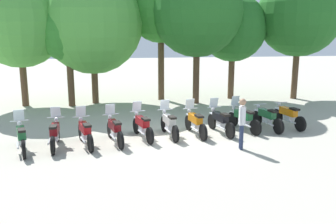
% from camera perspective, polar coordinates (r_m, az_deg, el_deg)
% --- Properties ---
extents(ground_plane, '(80.00, 80.00, 0.00)m').
position_cam_1_polar(ground_plane, '(14.73, 0.26, -3.84)').
color(ground_plane, '#ADA899').
extents(motorcycle_0, '(0.83, 2.13, 1.37)m').
position_cam_1_polar(motorcycle_0, '(13.86, -21.38, -3.57)').
color(motorcycle_0, black).
rests_on(motorcycle_0, ground_plane).
extents(motorcycle_1, '(0.62, 2.19, 1.37)m').
position_cam_1_polar(motorcycle_1, '(13.96, -16.81, -3.13)').
color(motorcycle_1, black).
rests_on(motorcycle_1, ground_plane).
extents(motorcycle_2, '(0.83, 2.13, 1.37)m').
position_cam_1_polar(motorcycle_2, '(13.87, -12.50, -2.97)').
color(motorcycle_2, black).
rests_on(motorcycle_2, ground_plane).
extents(motorcycle_3, '(0.77, 2.15, 1.37)m').
position_cam_1_polar(motorcycle_3, '(14.02, -8.12, -2.63)').
color(motorcycle_3, black).
rests_on(motorcycle_3, ground_plane).
extents(motorcycle_4, '(0.80, 2.14, 1.37)m').
position_cam_1_polar(motorcycle_4, '(14.46, -3.93, -2.06)').
color(motorcycle_4, black).
rests_on(motorcycle_4, ground_plane).
extents(motorcycle_5, '(0.62, 2.18, 1.37)m').
position_cam_1_polar(motorcycle_5, '(14.71, 0.16, -1.77)').
color(motorcycle_5, black).
rests_on(motorcycle_5, ground_plane).
extents(motorcycle_6, '(0.65, 2.17, 1.37)m').
position_cam_1_polar(motorcycle_6, '(14.95, 4.15, -1.57)').
color(motorcycle_6, black).
rests_on(motorcycle_6, ground_plane).
extents(motorcycle_7, '(0.71, 2.16, 1.37)m').
position_cam_1_polar(motorcycle_7, '(15.29, 7.94, -1.34)').
color(motorcycle_7, black).
rests_on(motorcycle_7, ground_plane).
extents(motorcycle_8, '(0.86, 2.12, 1.37)m').
position_cam_1_polar(motorcycle_8, '(15.85, 11.35, -0.97)').
color(motorcycle_8, black).
rests_on(motorcycle_8, ground_plane).
extents(motorcycle_9, '(0.71, 2.16, 0.99)m').
position_cam_1_polar(motorcycle_9, '(16.29, 14.82, -0.83)').
color(motorcycle_9, black).
rests_on(motorcycle_9, ground_plane).
extents(motorcycle_10, '(0.70, 2.16, 0.99)m').
position_cam_1_polar(motorcycle_10, '(16.93, 17.81, -0.51)').
color(motorcycle_10, black).
rests_on(motorcycle_10, ground_plane).
extents(person_0, '(0.27, 0.41, 1.82)m').
position_cam_1_polar(person_0, '(13.27, 11.18, -1.11)').
color(person_0, '#232D4C').
rests_on(person_0, ground_plane).
extents(tree_0, '(4.74, 4.74, 6.84)m').
position_cam_1_polar(tree_0, '(21.66, -21.71, 12.51)').
color(tree_0, brown).
rests_on(tree_0, ground_plane).
extents(tree_1, '(3.25, 3.25, 5.66)m').
position_cam_1_polar(tree_1, '(20.88, -14.97, 11.75)').
color(tree_1, brown).
rests_on(tree_1, ground_plane).
extents(tree_2, '(5.51, 5.51, 7.19)m').
position_cam_1_polar(tree_2, '(21.42, -11.42, 13.06)').
color(tree_2, brown).
rests_on(tree_2, ground_plane).
extents(tree_3, '(3.80, 3.80, 7.13)m').
position_cam_1_polar(tree_3, '(22.11, -1.09, 15.28)').
color(tree_3, brown).
rests_on(tree_3, ground_plane).
extents(tree_4, '(4.96, 4.96, 7.56)m').
position_cam_1_polar(tree_4, '(21.08, 4.46, 15.01)').
color(tree_4, brown).
rests_on(tree_4, ground_plane).
extents(tree_5, '(3.93, 3.93, 6.15)m').
position_cam_1_polar(tree_5, '(22.75, 9.85, 12.45)').
color(tree_5, brown).
rests_on(tree_5, ground_plane).
extents(tree_6, '(4.86, 4.86, 7.38)m').
position_cam_1_polar(tree_6, '(23.70, 19.35, 13.80)').
color(tree_6, brown).
rests_on(tree_6, ground_plane).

